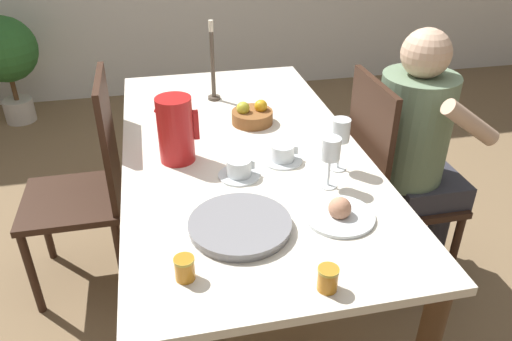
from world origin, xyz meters
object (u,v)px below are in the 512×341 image
(wine_glass_water, at_px, (341,133))
(bread_plate, at_px, (339,213))
(teacup_near_person, at_px, (239,169))
(serving_tray, at_px, (240,225))
(jam_jar_amber, at_px, (185,267))
(potted_plant, at_px, (5,54))
(person_seated, at_px, (418,144))
(jam_jar_red, at_px, (328,278))
(teacup_across, at_px, (283,154))
(fruit_bowl, at_px, (252,115))
(candlestick_tall, at_px, (213,69))
(chair_person_side, at_px, (389,182))
(chair_opposite, at_px, (88,184))
(red_pitcher, at_px, (176,129))
(wine_glass_juice, at_px, (331,152))

(wine_glass_water, bearing_deg, bread_plate, -109.15)
(teacup_near_person, distance_m, serving_tray, 0.31)
(jam_jar_amber, height_order, potted_plant, potted_plant)
(teacup_near_person, bearing_deg, serving_tray, -100.08)
(person_seated, xyz_separation_m, jam_jar_red, (-0.66, -0.76, 0.07))
(teacup_across, bearing_deg, fruit_bowl, 96.87)
(bread_plate, bearing_deg, candlestick_tall, 103.49)
(jam_jar_red, bearing_deg, teacup_near_person, 101.26)
(chair_person_side, distance_m, bread_plate, 0.69)
(jam_jar_amber, xyz_separation_m, candlestick_tall, (0.25, 1.21, 0.11))
(candlestick_tall, bearing_deg, wine_glass_water, -64.97)
(chair_opposite, relative_size, jam_jar_red, 14.45)
(teacup_across, distance_m, potted_plant, 2.76)
(bread_plate, height_order, jam_jar_red, bread_plate)
(red_pitcher, bearing_deg, fruit_bowl, 37.26)
(chair_person_side, distance_m, chair_opposite, 1.31)
(teacup_across, bearing_deg, teacup_near_person, -157.60)
(chair_opposite, bearing_deg, potted_plant, 20.32)
(teacup_across, height_order, bread_plate, bread_plate)
(chair_person_side, relative_size, chair_opposite, 1.00)
(candlestick_tall, relative_size, potted_plant, 0.46)
(teacup_near_person, height_order, jam_jar_red, jam_jar_red)
(chair_person_side, bearing_deg, chair_opposite, -101.74)
(wine_glass_juice, relative_size, jam_jar_amber, 2.70)
(serving_tray, height_order, jam_jar_red, jam_jar_red)
(candlestick_tall, bearing_deg, jam_jar_red, -85.34)
(chair_opposite, height_order, person_seated, person_seated)
(teacup_across, xyz_separation_m, jam_jar_red, (-0.06, -0.68, 0.01))
(wine_glass_juice, height_order, jam_jar_red, wine_glass_juice)
(wine_glass_juice, xyz_separation_m, potted_plant, (-1.60, 2.51, -0.34))
(teacup_near_person, distance_m, teacup_across, 0.19)
(teacup_across, height_order, candlestick_tall, candlestick_tall)
(teacup_across, bearing_deg, candlestick_tall, 104.39)
(red_pitcher, height_order, bread_plate, red_pitcher)
(candlestick_tall, xyz_separation_m, potted_plant, (-1.32, 1.66, -0.36))
(jam_jar_red, bearing_deg, person_seated, 48.73)
(wine_glass_juice, distance_m, bread_plate, 0.22)
(chair_opposite, xyz_separation_m, wine_glass_juice, (0.88, -0.57, 0.36))
(wine_glass_juice, distance_m, potted_plant, 3.00)
(fruit_bowl, bearing_deg, teacup_near_person, -107.75)
(candlestick_tall, distance_m, potted_plant, 2.15)
(person_seated, relative_size, wine_glass_juice, 6.40)
(teacup_near_person, relative_size, candlestick_tall, 0.40)
(person_seated, bearing_deg, jam_jar_red, -41.27)
(teacup_near_person, bearing_deg, potted_plant, 118.82)
(bread_plate, bearing_deg, potted_plant, 120.24)
(fruit_bowl, height_order, potted_plant, fruit_bowl)
(candlestick_tall, bearing_deg, fruit_bowl, -67.38)
(wine_glass_water, height_order, teacup_near_person, wine_glass_water)
(chair_person_side, xyz_separation_m, person_seated, (0.09, -0.02, 0.19))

